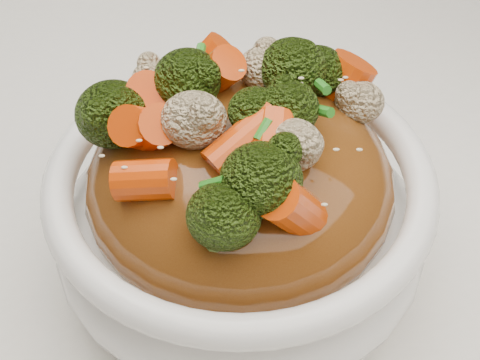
{
  "coord_description": "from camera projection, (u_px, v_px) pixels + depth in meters",
  "views": [
    {
      "loc": [
        -0.06,
        -0.28,
        1.1
      ],
      "look_at": [
        -0.05,
        0.0,
        0.82
      ],
      "focal_mm": 55.0,
      "sensor_mm": 36.0,
      "label": 1
    }
  ],
  "objects": [
    {
      "name": "sesame_seeds",
      "position": [
        240.0,
        94.0,
        0.35
      ],
      "size": [
        0.15,
        0.15,
        0.01
      ],
      "primitive_type": null,
      "rotation": [
        0.0,
        0.0,
        -0.02
      ],
      "color": "beige",
      "rests_on": "sauce_base"
    },
    {
      "name": "tablecloth",
      "position": [
        325.0,
        288.0,
        0.46
      ],
      "size": [
        1.2,
        0.8,
        0.04
      ],
      "primitive_type": "cube",
      "color": "white",
      "rests_on": "dining_table"
    },
    {
      "name": "carrots",
      "position": [
        240.0,
        95.0,
        0.35
      ],
      "size": [
        0.17,
        0.17,
        0.05
      ],
      "primitive_type": null,
      "rotation": [
        0.0,
        0.0,
        -0.02
      ],
      "color": "#D13F06",
      "rests_on": "sauce_base"
    },
    {
      "name": "sauce_base",
      "position": [
        240.0,
        184.0,
        0.39
      ],
      "size": [
        0.17,
        0.17,
        0.09
      ],
      "primitive_type": "ellipsoid",
      "rotation": [
        0.0,
        0.0,
        -0.02
      ],
      "color": "#623410",
      "rests_on": "bowl"
    },
    {
      "name": "bowl",
      "position": [
        240.0,
        219.0,
        0.41
      ],
      "size": [
        0.21,
        0.21,
        0.08
      ],
      "primitive_type": null,
      "rotation": [
        0.0,
        0.0,
        -0.02
      ],
      "color": "white",
      "rests_on": "tablecloth"
    },
    {
      "name": "cauliflower",
      "position": [
        240.0,
        100.0,
        0.35
      ],
      "size": [
        0.17,
        0.17,
        0.03
      ],
      "primitive_type": null,
      "rotation": [
        0.0,
        0.0,
        -0.02
      ],
      "color": "#C5B086",
      "rests_on": "sauce_base"
    },
    {
      "name": "broccoli",
      "position": [
        240.0,
        97.0,
        0.35
      ],
      "size": [
        0.17,
        0.17,
        0.04
      ],
      "primitive_type": null,
      "rotation": [
        0.0,
        0.0,
        -0.02
      ],
      "color": "black",
      "rests_on": "sauce_base"
    },
    {
      "name": "scallions",
      "position": [
        240.0,
        94.0,
        0.35
      ],
      "size": [
        0.13,
        0.13,
        0.02
      ],
      "primitive_type": null,
      "rotation": [
        0.0,
        0.0,
        -0.02
      ],
      "color": "#25771B",
      "rests_on": "sauce_base"
    }
  ]
}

